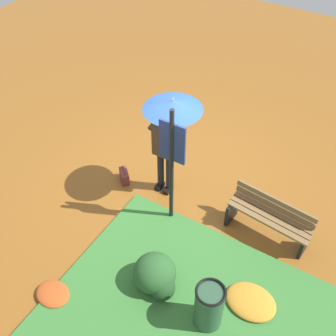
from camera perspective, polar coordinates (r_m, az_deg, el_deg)
The scene contains 9 objects.
ground_plane at distance 7.83m, azimuth 0.75°, elevation -2.40°, with size 18.00×18.00×0.00m, color brown.
person_with_umbrella at distance 6.72m, azimuth 0.16°, elevation 6.20°, with size 0.96×0.96×2.04m.
info_sign_post at distance 6.29m, azimuth 0.54°, elevation 1.75°, with size 0.44×0.07×2.30m.
handbag at distance 7.88m, azimuth -6.01°, elevation -1.08°, with size 0.31×0.31×0.37m.
park_bench at distance 6.99m, azimuth 13.82°, elevation -6.68°, with size 1.40×0.51×0.75m.
trash_bin at distance 5.94m, azimuth 5.62°, elevation -18.44°, with size 0.42×0.42×0.83m.
shrub_cluster at distance 6.33m, azimuth -1.65°, elevation -14.54°, with size 0.71×0.64×0.58m.
leaf_pile_near_person at distance 6.45m, azimuth 11.30°, elevation -17.54°, with size 0.75×0.60×0.17m.
leaf_pile_by_bench at distance 6.64m, azimuth -15.51°, elevation -16.30°, with size 0.54×0.43×0.12m.
Camera 1 is at (2.71, -4.68, 5.66)m, focal length 44.43 mm.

